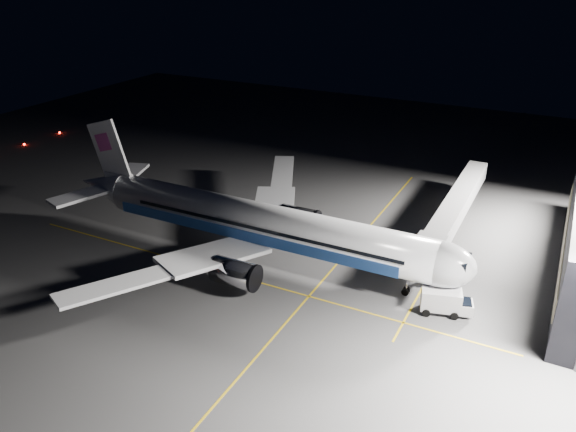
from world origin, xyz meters
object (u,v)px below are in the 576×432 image
(airliner, at_px, (255,222))
(safety_cone_b, at_px, (295,218))
(service_truck, at_px, (446,301))
(safety_cone_a, at_px, (261,230))
(jet_bridge, at_px, (454,210))
(baggage_tug, at_px, (266,204))
(safety_cone_c, at_px, (287,241))

(airliner, relative_size, safety_cone_b, 89.76)
(service_truck, height_order, safety_cone_a, service_truck)
(service_truck, xyz_separation_m, safety_cone_b, (-27.17, 14.77, -1.28))
(jet_bridge, bearing_deg, service_truck, -79.38)
(safety_cone_a, bearing_deg, baggage_tug, 114.70)
(airliner, distance_m, safety_cone_b, 13.79)
(jet_bridge, xyz_separation_m, service_truck, (3.73, -19.90, -2.96))
(safety_cone_b, bearing_deg, safety_cone_a, -113.24)
(baggage_tug, xyz_separation_m, safety_cone_b, (6.37, -1.94, -0.37))
(jet_bridge, xyz_separation_m, safety_cone_b, (-23.44, -5.14, -4.24))
(baggage_tug, bearing_deg, jet_bridge, 5.21)
(airliner, xyz_separation_m, safety_cone_c, (2.18, 5.48, -4.90))
(jet_bridge, height_order, service_truck, jet_bridge)
(safety_cone_a, bearing_deg, airliner, -65.98)
(safety_cone_c, bearing_deg, safety_cone_a, 166.20)
(baggage_tug, height_order, safety_cone_c, baggage_tug)
(baggage_tug, bearing_deg, airliner, -66.52)
(airliner, bearing_deg, baggage_tug, 114.39)
(service_truck, height_order, baggage_tug, service_truck)
(airliner, height_order, jet_bridge, airliner)
(airliner, relative_size, service_truck, 9.73)
(safety_cone_a, bearing_deg, jet_bridge, 23.43)
(jet_bridge, xyz_separation_m, safety_cone_a, (-26.09, -11.30, -4.31))
(jet_bridge, distance_m, safety_cone_a, 28.75)
(safety_cone_a, xyz_separation_m, safety_cone_b, (2.65, 6.17, 0.07))
(airliner, distance_m, service_truck, 27.10)
(baggage_tug, distance_m, safety_cone_c, 12.95)
(jet_bridge, bearing_deg, airliner, -141.96)
(safety_cone_b, height_order, safety_cone_c, safety_cone_b)
(airliner, height_order, baggage_tug, airliner)
(airliner, height_order, service_truck, airliner)
(service_truck, height_order, safety_cone_b, service_truck)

